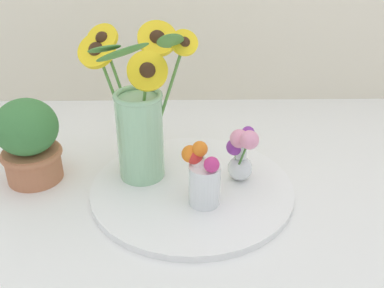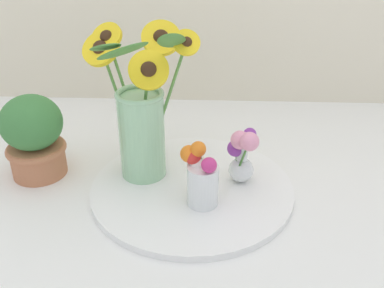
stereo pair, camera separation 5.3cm
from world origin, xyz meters
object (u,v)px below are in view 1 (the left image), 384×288
vase_small_center (202,175)px  vase_bulb_right (241,152)px  mason_jar_sunflowers (139,116)px  potted_plant (29,141)px  serving_tray (192,189)px

vase_small_center → vase_bulb_right: same height
mason_jar_sunflowers → potted_plant: size_ratio=1.80×
serving_tray → vase_bulb_right: (0.11, 0.02, 0.09)m
mason_jar_sunflowers → potted_plant: (-0.26, 0.01, -0.07)m
vase_small_center → potted_plant: potted_plant is taller
mason_jar_sunflowers → vase_small_center: mason_jar_sunflowers is taller
serving_tray → vase_small_center: vase_small_center is taller
vase_small_center → potted_plant: size_ratio=0.71×
serving_tray → potted_plant: (-0.38, 0.06, 0.10)m
vase_bulb_right → potted_plant: (-0.50, 0.04, 0.01)m
vase_small_center → mason_jar_sunflowers: bearing=140.0°
serving_tray → vase_bulb_right: bearing=11.1°
serving_tray → mason_jar_sunflowers: (-0.12, 0.06, 0.16)m
vase_bulb_right → vase_small_center: bearing=-137.8°
serving_tray → vase_small_center: size_ratio=3.21×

